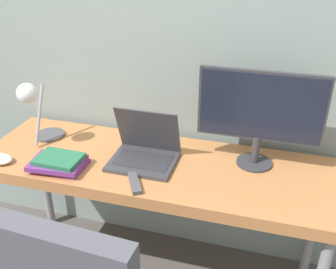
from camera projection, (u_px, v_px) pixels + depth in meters
wall_back at (174, 36)px, 1.99m from camera, size 8.00×0.05×2.60m
desk at (154, 174)px, 1.96m from camera, size 1.76×0.58×0.76m
laptop at (145, 151)px, 1.92m from camera, size 0.32×0.26×0.26m
monitor at (260, 111)px, 1.79m from camera, size 0.58×0.17×0.47m
desk_lamp at (34, 106)px, 1.98m from camera, size 0.16×0.27×0.36m
book_stack at (59, 163)px, 1.87m from camera, size 0.26×0.20×0.06m
tv_remote at (135, 183)px, 1.76m from camera, size 0.11×0.16×0.02m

